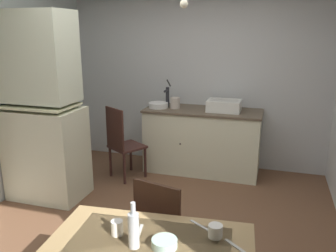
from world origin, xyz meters
TOP-DOWN VIEW (x-y plane):
  - ground_plane at (0.00, 0.00)m, footprint 5.04×5.04m
  - wall_back at (0.00, 2.07)m, footprint 3.83×0.10m
  - hutch_cabinet at (-1.42, 0.39)m, footprint 0.86×0.57m
  - counter_cabinet at (0.18, 1.70)m, footprint 1.60×0.64m
  - sink_basin at (0.47, 1.70)m, footprint 0.44×0.34m
  - hand_pump at (-0.34, 1.74)m, footprint 0.05×0.27m
  - mixing_bowl_counter at (-0.44, 1.65)m, footprint 0.27×0.27m
  - stoneware_crock at (-0.21, 1.68)m, footprint 0.13×0.13m
  - chair_far_side at (0.40, -0.71)m, footprint 0.48×0.48m
  - chair_by_counter at (-0.78, 1.12)m, footprint 0.55×0.55m
  - serving_bowl_wide at (0.58, -1.29)m, footprint 0.15×0.15m
  - teacup_mint at (0.83, -1.10)m, footprint 0.09×0.09m
  - teacup_cream at (0.27, -1.25)m, footprint 0.07×0.07m
  - glass_bottle at (0.41, -1.34)m, footprint 0.06×0.06m
  - table_knife at (0.73, -1.02)m, footprint 0.16×0.11m
  - teaspoon_near_bowl at (0.39, -1.17)m, footprint 0.04×0.13m
  - teaspoon_by_cup at (0.96, -1.16)m, footprint 0.13×0.11m
  - pendant_bulb at (0.24, 0.38)m, footprint 0.08×0.08m

SIDE VIEW (x-z plane):
  - ground_plane at x=0.00m, z-range 0.00..0.00m
  - counter_cabinet at x=0.18m, z-range 0.00..0.90m
  - chair_far_side at x=0.40m, z-range 0.03..0.95m
  - chair_by_counter at x=-0.78m, z-range 0.02..1.01m
  - table_knife at x=0.73m, z-range 0.77..0.77m
  - teaspoon_near_bowl at x=0.39m, z-range 0.77..0.77m
  - teaspoon_by_cup at x=0.96m, z-range 0.77..0.77m
  - serving_bowl_wide at x=0.58m, z-range 0.77..0.82m
  - teacup_mint at x=0.83m, z-range 0.77..0.85m
  - teacup_cream at x=0.27m, z-range 0.77..0.86m
  - glass_bottle at x=0.41m, z-range 0.74..1.02m
  - mixing_bowl_counter at x=-0.44m, z-range 0.90..0.97m
  - stoneware_crock at x=-0.21m, z-range 0.90..1.05m
  - sink_basin at x=0.47m, z-range 0.90..1.05m
  - hutch_cabinet at x=-1.42m, z-range -0.07..2.09m
  - hand_pump at x=-0.34m, z-range 0.87..1.26m
  - wall_back at x=0.00m, z-range 0.00..2.54m
  - pendant_bulb at x=0.24m, z-range 2.14..2.22m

